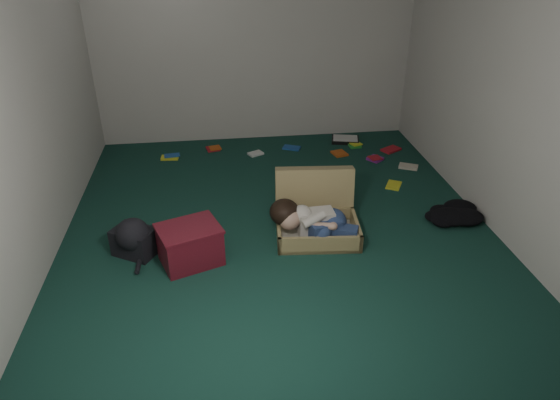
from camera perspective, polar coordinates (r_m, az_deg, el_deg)
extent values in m
plane|color=#14392F|center=(4.83, -0.23, -2.77)|extent=(4.50, 4.50, 0.00)
plane|color=silver|center=(6.46, -2.94, 17.92)|extent=(4.50, 0.00, 4.50)
plane|color=silver|center=(2.27, 7.00, -4.67)|extent=(4.50, 0.00, 4.50)
plane|color=silver|center=(4.51, -26.81, 9.89)|extent=(0.00, 4.50, 4.50)
plane|color=silver|center=(4.95, 23.94, 12.02)|extent=(0.00, 4.50, 4.50)
cube|color=tan|center=(4.60, 4.30, -3.44)|extent=(0.79, 0.60, 0.17)
cube|color=beige|center=(4.62, 4.28, -3.89)|extent=(0.72, 0.53, 0.02)
cube|color=tan|center=(4.80, 3.94, 0.61)|extent=(0.76, 0.30, 0.55)
cube|color=beige|center=(4.53, 4.10, -2.58)|extent=(0.33, 0.20, 0.23)
sphere|color=tan|center=(4.45, 1.10, -2.17)|extent=(0.20, 0.20, 0.20)
ellipsoid|color=black|center=(4.48, 0.52, -1.38)|extent=(0.27, 0.28, 0.23)
ellipsoid|color=navy|center=(4.55, 6.09, -2.46)|extent=(0.24, 0.28, 0.23)
cube|color=navy|center=(4.45, 5.19, -3.39)|extent=(0.31, 0.21, 0.15)
cube|color=navy|center=(4.48, 7.22, -3.70)|extent=(0.29, 0.22, 0.12)
sphere|color=white|center=(4.53, 8.41, -3.66)|extent=(0.12, 0.12, 0.12)
sphere|color=white|center=(4.48, 8.56, -4.29)|extent=(0.11, 0.11, 0.11)
cylinder|color=tan|center=(4.39, 5.00, -2.98)|extent=(0.20, 0.08, 0.07)
cube|color=maroon|center=(4.30, -10.23, -5.18)|extent=(0.58, 0.52, 0.32)
cube|color=maroon|center=(4.21, -10.43, -3.24)|extent=(0.61, 0.54, 0.02)
cube|color=black|center=(6.74, 7.47, 6.83)|extent=(0.41, 0.34, 0.04)
cube|color=white|center=(6.73, 7.48, 7.03)|extent=(0.36, 0.30, 0.01)
cube|color=yellow|center=(6.32, -12.46, 4.71)|extent=(0.19, 0.14, 0.02)
cube|color=#B11721|center=(6.50, -7.67, 5.82)|extent=(0.24, 0.23, 0.02)
cube|color=white|center=(6.30, -2.80, 5.29)|extent=(0.19, 0.22, 0.02)
cube|color=#1D50A0|center=(6.46, 1.33, 5.96)|extent=(0.20, 0.23, 0.02)
cube|color=#CF5518|center=(6.34, 6.80, 5.29)|extent=(0.24, 0.22, 0.02)
cube|color=green|center=(6.64, 8.38, 6.30)|extent=(0.20, 0.16, 0.02)
cube|color=#892594|center=(6.26, 10.82, 4.61)|extent=(0.24, 0.23, 0.02)
cube|color=beige|center=(6.13, 14.45, 3.67)|extent=(0.18, 0.21, 0.02)
cube|color=yellow|center=(5.67, 12.86, 1.67)|extent=(0.21, 0.23, 0.02)
cube|color=#B11721|center=(6.56, 12.56, 5.62)|extent=(0.23, 0.21, 0.02)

